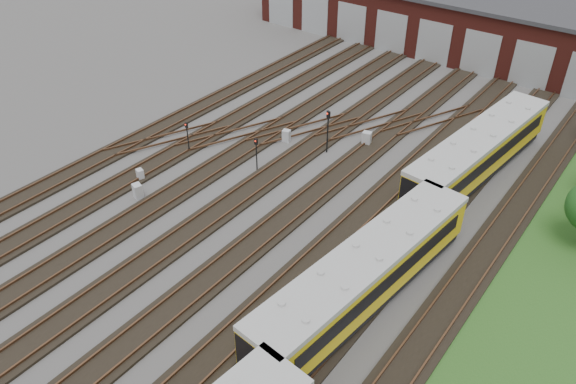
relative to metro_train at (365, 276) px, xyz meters
The scene contains 13 objects.
ground 10.21m from the metro_train, behind, with size 120.00×120.00×0.00m, color #464341.
track_network 10.37m from the metro_train, behind, with size 30.40×70.00×0.33m.
maintenance_shed 41.19m from the metro_train, 104.07° to the left, with size 51.00×12.50×6.35m.
metro_train is the anchor object (origin of this frame).
signal_mast_0 20.12m from the metro_train, 163.65° to the left, with size 0.23×0.22×2.63m.
signal_mast_1 16.22m from the metro_train, 130.91° to the left, with size 0.33×0.32×3.61m.
signal_mast_2 15.04m from the metro_train, 152.67° to the left, with size 0.25×0.23×2.70m.
signal_mast_3 19.13m from the metro_train, 91.29° to the left, with size 0.26×0.24×2.72m.
relay_cabinet_0 17.80m from the metro_train, behind, with size 0.66×0.55×1.10m, color #B6B8BC.
relay_cabinet_1 18.48m from the metro_train, 140.56° to the left, with size 0.61×0.51×1.01m, color #B6B8BC.
relay_cabinet_2 19.43m from the metro_train, behind, with size 0.53×0.44×0.88m, color #B6B8BC.
relay_cabinet_3 17.55m from the metro_train, 119.89° to the left, with size 0.68×0.57×1.14m, color #B6B8BC.
relay_cabinet_4 15.07m from the metro_train, 100.61° to the left, with size 0.68×0.56×1.13m, color #B6B8BC.
Camera 1 is at (20.01, -20.00, 23.13)m, focal length 35.00 mm.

